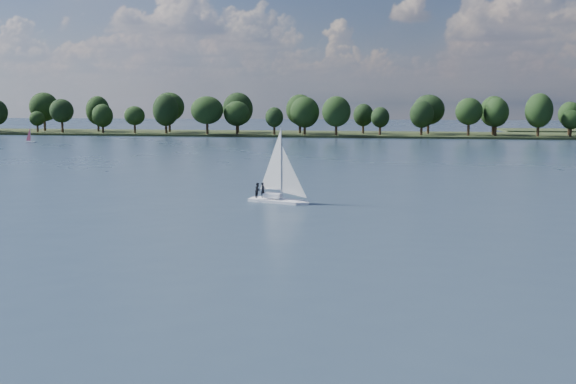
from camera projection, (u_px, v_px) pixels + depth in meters
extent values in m
plane|color=#233342|center=(367.00, 163.00, 126.49)|extent=(700.00, 700.00, 0.00)
cube|color=black|center=(381.00, 135.00, 235.89)|extent=(660.00, 40.00, 1.50)
cube|color=white|center=(277.00, 202.00, 76.29)|extent=(7.32, 4.12, 0.83)
cube|color=white|center=(277.00, 196.00, 76.18)|extent=(2.36, 1.84, 0.52)
cylinder|color=#B8B8BF|center=(276.00, 163.00, 75.65)|extent=(0.12, 0.12, 8.30)
imported|color=black|center=(263.00, 190.00, 76.60)|extent=(0.60, 0.75, 1.79)
imported|color=black|center=(258.00, 190.00, 76.40)|extent=(0.85, 1.00, 1.79)
cube|color=silver|center=(31.00, 142.00, 193.54)|extent=(3.06, 1.36, 0.48)
cylinder|color=silver|center=(30.00, 134.00, 193.21)|extent=(0.09, 0.09, 4.28)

